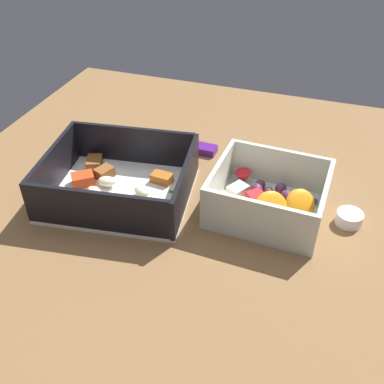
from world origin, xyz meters
The scene contains 5 objects.
table_surface centered at (0.00, 0.00, 1.00)cm, with size 80.00×80.00×2.00cm, color brown.
pasta_container centered at (-11.97, -1.06, 4.07)cm, with size 22.14×19.41×6.66cm.
fruit_bowl centered at (9.14, 2.00, 4.23)cm, with size 15.58×14.03×6.48cm.
candy_bar centered at (-5.18, 13.91, 2.60)cm, with size 7.00×2.40×1.20cm, color #51197A.
paper_cup_liner centered at (20.04, 3.05, 2.87)cm, with size 3.50×3.50×1.74cm, color white.
Camera 1 is at (14.60, -46.76, 42.19)cm, focal length 41.99 mm.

